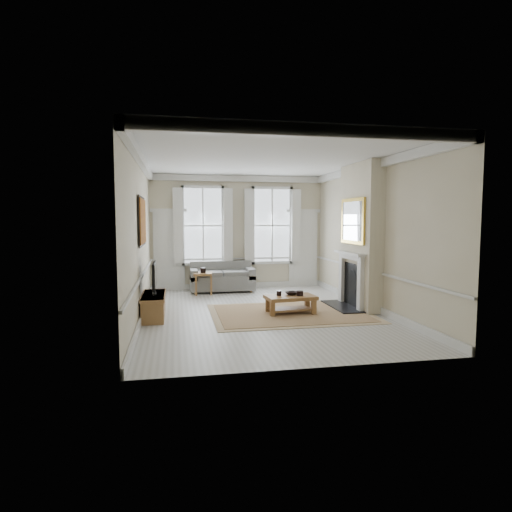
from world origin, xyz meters
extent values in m
plane|color=#B7B5AD|center=(0.00, 0.00, 0.00)|extent=(7.20, 7.20, 0.00)
plane|color=white|center=(0.00, 0.00, 3.40)|extent=(7.20, 7.20, 0.00)
plane|color=beige|center=(0.00, 3.60, 1.70)|extent=(5.20, 0.00, 5.20)
plane|color=beige|center=(-2.60, 0.00, 1.70)|extent=(0.00, 7.20, 7.20)
plane|color=beige|center=(2.60, 0.00, 1.70)|extent=(0.00, 7.20, 7.20)
cube|color=silver|center=(-2.05, 3.56, 1.15)|extent=(0.90, 0.08, 2.30)
cube|color=silver|center=(2.05, 3.56, 1.15)|extent=(0.90, 0.08, 2.30)
cube|color=#A6651C|center=(-2.56, 0.30, 2.05)|extent=(0.05, 1.66, 1.06)
cube|color=beige|center=(2.43, 0.20, 1.70)|extent=(0.35, 1.70, 3.38)
cube|color=black|center=(2.00, 0.20, 0.03)|extent=(0.55, 1.50, 0.05)
cube|color=silver|center=(2.20, -0.35, 0.57)|extent=(0.10, 0.18, 1.15)
cube|color=silver|center=(2.20, 0.75, 0.57)|extent=(0.10, 0.18, 1.15)
cube|color=silver|center=(2.15, 0.20, 1.30)|extent=(0.20, 1.45, 0.06)
cube|color=black|center=(2.25, 0.20, 0.55)|extent=(0.02, 0.92, 1.00)
cube|color=gold|center=(2.21, 0.20, 2.05)|extent=(0.06, 1.26, 1.06)
cube|color=slate|center=(-0.54, 3.05, 0.27)|extent=(1.83, 0.89, 0.42)
cube|color=slate|center=(-0.54, 3.40, 0.64)|extent=(1.83, 0.20, 0.44)
cube|color=slate|center=(-1.36, 3.05, 0.52)|extent=(0.20, 0.89, 0.30)
cube|color=slate|center=(0.27, 3.05, 0.52)|extent=(0.20, 0.89, 0.30)
cylinder|color=brown|center=(-1.34, 2.72, 0.04)|extent=(0.06, 0.06, 0.08)
cylinder|color=brown|center=(0.25, 3.38, 0.04)|extent=(0.06, 0.06, 0.08)
cube|color=brown|center=(-1.12, 2.65, 0.57)|extent=(0.56, 0.56, 0.06)
cube|color=brown|center=(-1.32, 2.46, 0.27)|extent=(0.05, 0.05, 0.54)
cube|color=brown|center=(-0.92, 2.46, 0.27)|extent=(0.05, 0.05, 0.54)
cube|color=brown|center=(-1.32, 2.85, 0.27)|extent=(0.05, 0.05, 0.54)
cube|color=brown|center=(-0.92, 2.85, 0.27)|extent=(0.05, 0.05, 0.54)
cube|color=#94724C|center=(0.62, -0.18, 0.01)|extent=(3.50, 2.60, 0.02)
cube|color=brown|center=(0.62, -0.18, 0.37)|extent=(1.14, 0.73, 0.08)
cube|color=brown|center=(0.18, -0.40, 0.16)|extent=(0.10, 0.10, 0.33)
cube|color=brown|center=(1.07, -0.40, 0.16)|extent=(0.10, 0.10, 0.33)
cube|color=brown|center=(0.18, 0.04, 0.16)|extent=(0.10, 0.10, 0.33)
cube|color=brown|center=(1.07, 0.04, 0.16)|extent=(0.10, 0.10, 0.33)
cylinder|color=black|center=(0.37, -0.13, 0.46)|extent=(0.11, 0.11, 0.11)
cylinder|color=black|center=(0.82, -0.23, 0.46)|extent=(0.15, 0.15, 0.11)
imported|color=black|center=(0.67, -0.08, 0.44)|extent=(0.34, 0.34, 0.07)
cube|color=brown|center=(-2.34, 0.02, 0.25)|extent=(0.45, 1.40, 0.50)
cube|color=black|center=(-2.32, 0.02, 0.51)|extent=(0.08, 0.30, 0.03)
cube|color=black|center=(-2.32, 0.02, 0.90)|extent=(0.05, 0.90, 0.55)
cube|color=black|center=(-2.29, 0.02, 0.90)|extent=(0.01, 0.83, 0.49)
camera|label=1|loc=(-1.87, -9.22, 2.10)|focal=30.00mm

